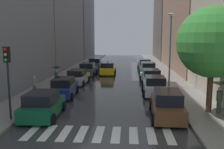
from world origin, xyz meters
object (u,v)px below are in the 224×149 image
Objects in this scene: parked_car_left_second at (64,88)px; parked_car_right_nearest at (167,105)px; taxi_midroad at (108,69)px; traffic_light_left_corner at (7,67)px; parked_car_right_second at (155,86)px; parked_car_right_third at (151,77)px; street_tree_right at (213,42)px; parked_car_right_fourth at (148,69)px; pedestrian_far_side at (220,91)px; parked_car_right_fifth at (145,65)px; lamp_post_right at (170,45)px; parked_car_left_third at (78,77)px; parked_car_left_fourth at (88,70)px; pedestrian_near_tree at (56,73)px; parked_car_left_fifth at (95,64)px; parked_car_left_nearest at (43,105)px; pedestrian_by_kerb at (34,84)px.

parked_car_right_nearest reaches higher than parked_car_left_second.
traffic_light_left_corner is at bearing 167.09° from taxi_midroad.
parked_car_right_second is 5.21m from parked_car_right_third.
street_tree_right reaches higher than parked_car_right_nearest.
parked_car_right_nearest is 17.01m from parked_car_right_fourth.
taxi_midroad is at bearing -14.32° from parked_car_left_second.
parked_car_right_nearest is 3.54m from pedestrian_far_side.
parked_car_right_fifth is 0.58× the size of lamp_post_right.
traffic_light_left_corner reaches higher than parked_car_left_third.
parked_car_left_fourth is 0.85× the size of parked_car_right_fourth.
pedestrian_near_tree reaches higher than parked_car_right_nearest.
parked_car_right_fourth is 16.77m from street_tree_right.
pedestrian_far_side is at bearing -154.47° from parked_car_left_fifth.
lamp_post_right reaches higher than parked_car_left_nearest.
traffic_light_left_corner reaches higher than parked_car_right_third.
parked_car_left_fourth is at bearing 126.13° from parked_car_right_fifth.
parked_car_left_fifth is 14.23m from parked_car_right_third.
taxi_midroad is 13.76m from pedestrian_by_kerb.
parked_car_right_third is 2.75× the size of pedestrian_by_kerb.
lamp_post_right is (6.83, -8.54, 3.49)m from taxi_midroad.
pedestrian_by_kerb is at bearing 118.76° from parked_car_right_third.
pedestrian_far_side is at bearing -154.32° from taxi_midroad.
parked_car_left_fifth is 6.03m from taxi_midroad.
taxi_midroad reaches higher than parked_car_right_third.
parked_car_left_third is 1.00× the size of parked_car_right_third.
parked_car_left_nearest is at bearing -179.08° from parked_car_left_fourth.
parked_car_left_fourth is 0.92× the size of parked_car_right_nearest.
taxi_midroad is at bearing 65.93° from pedestrian_by_kerb.
parked_car_right_fourth is 8.48m from lamp_post_right.
parked_car_right_fourth is at bearing -87.23° from parked_car_left_fourth.
parked_car_right_fifth is at bearing -26.76° from parked_car_left_second.
pedestrian_near_tree is (-9.44, 8.32, 0.75)m from parked_car_right_nearest.
parked_car_left_fifth reaches higher than parked_car_left_third.
parked_car_right_fourth is 0.68× the size of lamp_post_right.
parked_car_right_nearest is at bearing -49.75° from pedestrian_near_tree.
parked_car_right_second is 10.41m from pedestrian_by_kerb.
parked_car_left_third is at bearing 178.84° from parked_car_left_fifth.
parked_car_right_nearest is at bearing 8.42° from traffic_light_left_corner.
taxi_midroad is at bearing 18.44° from parked_car_right_nearest.
parked_car_right_fifth is (0.06, 11.32, 0.02)m from parked_car_right_third.
parked_car_right_fifth is at bearing 48.35° from pedestrian_near_tree.
parked_car_left_fourth is at bearing 123.76° from street_tree_right.
parked_car_left_third is 15.12m from pedestrian_far_side.
parked_car_right_second is at bearing -118.99° from lamp_post_right.
parked_car_left_third is 6.11m from pedestrian_by_kerb.
parked_car_right_third is 11.61m from street_tree_right.
lamp_post_right is (9.37, 9.83, 3.48)m from parked_car_left_nearest.
parked_car_left_second is at bearing 144.38° from parked_car_right_fourth.
parked_car_right_fifth is (7.81, 23.22, 0.00)m from parked_car_left_nearest.
lamp_post_right is (-1.20, 8.49, -0.41)m from street_tree_right.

